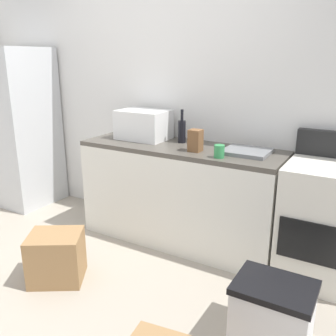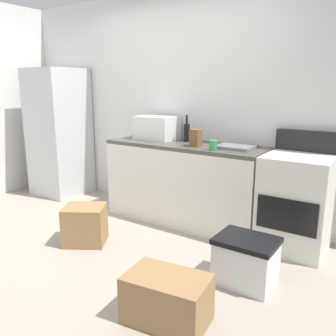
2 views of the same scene
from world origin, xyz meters
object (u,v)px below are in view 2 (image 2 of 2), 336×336
wine_bottle (187,132)px  coffee_mug (213,145)px  knife_block (196,138)px  cardboard_box_large (85,225)px  storage_bin (246,261)px  refrigerator (59,133)px  stove_oven (296,201)px  microwave (157,128)px  cardboard_box_medium (167,299)px

wine_bottle → coffee_mug: (0.49, -0.31, -0.06)m
knife_block → cardboard_box_large: 1.42m
coffee_mug → cardboard_box_large: (-0.94, -0.85, -0.76)m
cardboard_box_large → storage_bin: 1.60m
coffee_mug → storage_bin: coffee_mug is taller
refrigerator → stove_oven: 3.30m
microwave → cardboard_box_large: bearing=-93.1°
refrigerator → storage_bin: 3.31m
wine_bottle → cardboard_box_large: (-0.45, -1.16, -0.82)m
wine_bottle → coffee_mug: 0.59m
refrigerator → wine_bottle: refrigerator is taller
storage_bin → refrigerator: bearing=165.6°
stove_oven → cardboard_box_medium: bearing=-103.8°
refrigerator → storage_bin: (3.13, -0.80, -0.68)m
wine_bottle → cardboard_box_large: size_ratio=0.77×
refrigerator → knife_block: refrigerator is taller
coffee_mug → knife_block: size_ratio=0.56×
cardboard_box_large → cardboard_box_medium: (1.34, -0.53, -0.03)m
coffee_mug → knife_block: bearing=160.1°
cardboard_box_large → storage_bin: bearing=7.0°
coffee_mug → wine_bottle: bearing=147.6°
refrigerator → microwave: bearing=4.5°
coffee_mug → microwave: bearing=162.6°
microwave → stove_oven: bearing=-2.5°
knife_block → stove_oven: bearing=6.4°
cardboard_box_large → knife_block: bearing=53.5°
storage_bin → stove_oven: bearing=81.0°
stove_oven → wine_bottle: bearing=175.1°
wine_bottle → cardboard_box_medium: (0.89, -1.69, -0.85)m
cardboard_box_medium → storage_bin: storage_bin is taller
refrigerator → cardboard_box_large: bearing=-32.9°
knife_block → coffee_mug: bearing=-19.9°
refrigerator → wine_bottle: (2.00, 0.16, 0.14)m
microwave → cardboard_box_medium: 2.26m
stove_oven → cardboard_box_large: stove_oven is taller
knife_block → microwave: bearing=163.6°
coffee_mug → knife_block: (-0.25, 0.09, 0.04)m
stove_oven → cardboard_box_medium: (-0.39, -1.58, -0.30)m
microwave → knife_block: size_ratio=2.56×
wine_bottle → storage_bin: wine_bottle is taller
refrigerator → stove_oven: size_ratio=1.59×
knife_block → wine_bottle: bearing=137.7°
storage_bin → knife_block: bearing=140.2°
wine_bottle → cardboard_box_medium: size_ratio=0.55×
knife_block → storage_bin: 1.41m
knife_block → cardboard_box_medium: 1.80m
refrigerator → wine_bottle: 2.01m
cardboard_box_large → cardboard_box_medium: bearing=-21.5°
stove_oven → coffee_mug: 0.94m
cardboard_box_large → storage_bin: size_ratio=0.84×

